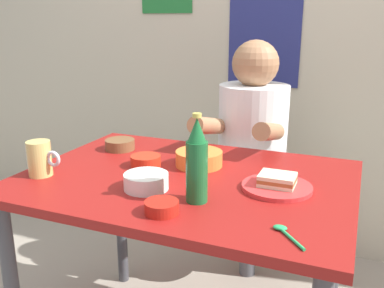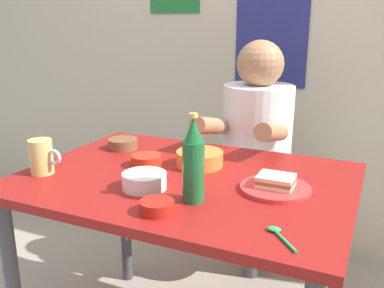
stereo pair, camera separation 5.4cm
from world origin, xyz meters
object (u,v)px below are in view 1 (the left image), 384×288
stool (249,211)px  plate_orange (277,188)px  beer_bottle (197,163)px  sandwich (277,180)px  beer_mug (40,159)px  person_seated (252,129)px  rice_bowl_white (146,181)px  dining_table (186,201)px

stool → plate_orange: bearing=-69.2°
stool → beer_bottle: size_ratio=1.72×
sandwich → beer_bottle: (-0.20, -0.17, 0.09)m
stool → plate_orange: plate_orange is taller
sandwich → beer_mug: beer_mug is taller
stool → person_seated: (-0.00, -0.01, 0.42)m
rice_bowl_white → beer_mug: bearing=-175.8°
plate_orange → beer_mug: size_ratio=1.75×
person_seated → beer_mug: size_ratio=5.71×
plate_orange → rice_bowl_white: 0.41m
dining_table → person_seated: size_ratio=1.53×
person_seated → beer_bottle: (0.04, -0.80, 0.09)m
dining_table → beer_bottle: beer_bottle is taller
stool → sandwich: (0.24, -0.63, 0.42)m
beer_mug → rice_bowl_white: (0.39, 0.03, -0.03)m
person_seated → plate_orange: person_seated is taller
beer_mug → stool: bearing=57.1°
rice_bowl_white → sandwich: bearing=21.4°
plate_orange → beer_mug: 0.79m
stool → person_seated: 0.42m
dining_table → beer_mug: beer_mug is taller
stool → beer_mug: bearing=-122.9°
dining_table → beer_mug: bearing=-158.4°
dining_table → beer_bottle: 0.30m
dining_table → beer_bottle: size_ratio=4.20×
plate_orange → beer_bottle: bearing=-138.7°
dining_table → sandwich: 0.33m
person_seated → beer_mug: bearing=-123.3°
stool → rice_bowl_white: (-0.14, -0.78, 0.42)m
dining_table → person_seated: 0.63m
stool → rice_bowl_white: 0.90m
person_seated → sandwich: 0.67m
beer_mug → person_seated: bearing=56.7°
dining_table → person_seated: (0.07, 0.62, 0.12)m
dining_table → plate_orange: plate_orange is taller
sandwich → beer_mug: 0.79m
beer_bottle → rice_bowl_white: (-0.18, 0.03, -0.09)m
stool → person_seated: bearing=-90.0°
plate_orange → beer_mug: (-0.77, -0.18, 0.05)m
plate_orange → beer_bottle: 0.29m
stool → dining_table: bearing=-96.0°
plate_orange → rice_bowl_white: (-0.38, -0.15, 0.02)m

